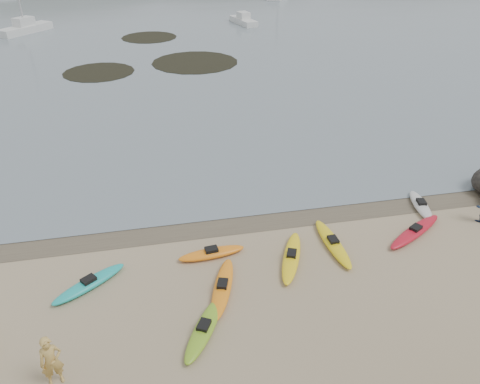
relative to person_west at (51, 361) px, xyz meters
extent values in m
plane|color=tan|center=(7.77, 8.22, -0.97)|extent=(600.00, 600.00, 0.00)
plane|color=brown|center=(7.77, 7.92, -0.97)|extent=(60.00, 60.00, 0.00)
ellipsoid|color=yellow|center=(11.45, 5.04, -0.80)|extent=(0.82, 3.83, 0.34)
ellipsoid|color=silver|center=(17.12, 7.21, -0.80)|extent=(1.28, 2.98, 0.34)
ellipsoid|color=red|center=(15.64, 5.14, -0.80)|extent=(3.89, 2.69, 0.34)
ellipsoid|color=#1BA9A5|center=(0.73, 4.47, -0.80)|extent=(3.11, 2.54, 0.34)
ellipsoid|color=yellow|center=(9.30, 4.45, -0.80)|extent=(2.12, 3.72, 0.34)
ellipsoid|color=#80B123|center=(4.98, 1.10, -0.80)|extent=(2.21, 3.25, 0.34)
ellipsoid|color=orange|center=(6.01, 3.13, -0.80)|extent=(1.83, 3.71, 0.34)
ellipsoid|color=orange|center=(5.91, 5.43, -0.80)|extent=(3.06, 1.02, 0.34)
imported|color=tan|center=(0.00, 0.00, 0.00)|extent=(0.82, 0.66, 1.95)
cylinder|color=black|center=(-0.54, 35.80, -0.94)|extent=(6.83, 6.83, 0.04)
cylinder|color=black|center=(9.03, 37.50, -0.94)|extent=(8.90, 8.90, 0.04)
cylinder|color=black|center=(4.82, 50.16, -0.94)|extent=(6.82, 6.82, 0.04)
cube|color=silver|center=(-10.74, 56.10, -0.46)|extent=(6.23, 7.03, 1.03)
cube|color=silver|center=(18.12, 56.12, -0.55)|extent=(3.01, 6.33, 0.85)
ellipsoid|color=#384235|center=(-37.23, 203.22, -18.97)|extent=(220.00, 120.00, 80.00)
camera|label=1|loc=(3.82, -10.96, 12.09)|focal=35.00mm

